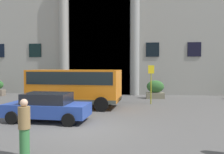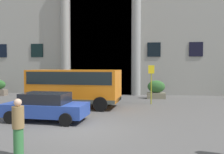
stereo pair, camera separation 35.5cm
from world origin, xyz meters
TOP-DOWN VIEW (x-y plane):
  - ground_plane at (0.00, 0.00)m, footprint 80.00×64.00m
  - office_building_facade at (-0.00, 17.48)m, footprint 38.68×9.69m
  - orange_minibus at (-1.81, 5.50)m, footprint 6.22×3.13m
  - bus_stop_sign at (3.39, 7.37)m, footprint 0.44×0.08m
  - hedge_planter_entrance_left at (-1.52, 10.30)m, footprint 1.68×0.83m
  - hedge_planter_far_west at (3.95, 10.44)m, footprint 1.53×0.80m
  - hedge_planter_west at (-6.31, 10.81)m, footprint 1.97×0.82m
  - parked_sedan_second at (-2.15, 1.32)m, footprint 4.27×2.20m
  - motorcycle_far_end at (-3.80, 3.30)m, footprint 2.09×0.55m
  - pedestrian_woman_dark_dress at (-1.11, -3.40)m, footprint 0.36×0.36m

SIDE VIEW (x-z plane):
  - ground_plane at x=0.00m, z-range -0.12..0.00m
  - motorcycle_far_end at x=-3.80m, z-range 0.01..0.91m
  - hedge_planter_entrance_left at x=-1.52m, z-range -0.02..1.17m
  - hedge_planter_west at x=-6.31m, z-range -0.03..1.44m
  - parked_sedan_second at x=-2.15m, z-range 0.02..1.44m
  - hedge_planter_far_west at x=3.95m, z-range -0.03..1.53m
  - pedestrian_woman_dark_dress at x=-1.11m, z-range 0.01..1.80m
  - orange_minibus at x=-1.81m, z-range 0.26..2.78m
  - bus_stop_sign at x=3.39m, z-range 0.33..3.16m
  - office_building_facade at x=0.00m, z-range -0.01..19.70m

